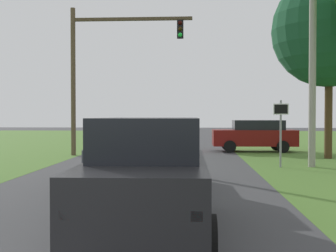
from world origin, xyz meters
TOP-DOWN VIEW (x-y plane):
  - ground_plane at (0.00, 9.74)m, footprint 120.00×120.00m
  - red_suv_near at (1.02, 3.35)m, footprint 2.15×4.90m
  - pickup_truck_lead at (0.07, 8.48)m, footprint 2.42×5.35m
  - traffic_light at (-2.85, 18.39)m, footprint 6.23×0.40m
  - keep_moving_sign at (5.21, 13.59)m, footprint 0.60×0.09m
  - oak_tree_right at (8.19, 17.43)m, footprint 5.41×5.41m
  - crossing_suv_far at (5.24, 21.33)m, footprint 4.67×2.12m
  - utility_pole_right at (6.49, 13.83)m, footprint 0.28×0.28m

SIDE VIEW (x-z plane):
  - ground_plane at x=0.00m, z-range 0.00..0.00m
  - crossing_suv_far at x=5.24m, z-range 0.05..1.83m
  - pickup_truck_lead at x=0.07m, z-range 0.03..1.89m
  - red_suv_near at x=1.02m, z-range 0.04..2.06m
  - keep_moving_sign at x=5.21m, z-range 0.37..3.02m
  - traffic_light at x=-2.85m, z-range 1.13..8.68m
  - utility_pole_right at x=6.49m, z-range 0.00..10.32m
  - oak_tree_right at x=8.19m, z-range 1.69..10.49m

